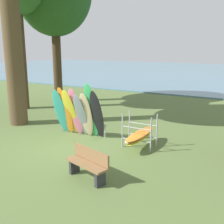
# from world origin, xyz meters

# --- Properties ---
(ground_plane) EXTENTS (80.00, 80.00, 0.00)m
(ground_plane) POSITION_xyz_m (0.00, 0.00, 0.00)
(ground_plane) COLOR #566B38
(lake_water) EXTENTS (80.00, 36.00, 0.10)m
(lake_water) POSITION_xyz_m (0.00, 29.99, 0.05)
(lake_water) COLOR slate
(lake_water) RESTS_ON ground
(leaning_board_pile) EXTENTS (2.27, 0.93, 2.29)m
(leaning_board_pile) POSITION_xyz_m (-0.27, 0.92, 1.00)
(leaning_board_pile) COLOR #38B2AD
(leaning_board_pile) RESTS_ON ground
(board_storage_rack) EXTENTS (1.15, 2.12, 1.25)m
(board_storage_rack) POSITION_xyz_m (2.39, 1.00, 0.47)
(board_storage_rack) COLOR #9EA0A5
(board_storage_rack) RESTS_ON ground
(park_bench) EXTENTS (1.46, 0.79, 0.85)m
(park_bench) POSITION_xyz_m (2.10, -1.97, 0.45)
(park_bench) COLOR #2D2D33
(park_bench) RESTS_ON ground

